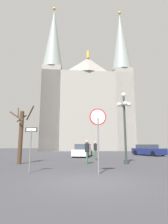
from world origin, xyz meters
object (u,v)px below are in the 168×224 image
bare_tree (21,134)px  parked_car_near_navy (148,150)px  pedestrian_walking (87,149)px  cathedral (86,104)px  parked_car_far_white (83,151)px  street_lamp (125,118)px  stop_sign (98,127)px  pedestrian_standing (95,149)px  one_way_arrow_sign (31,144)px

bare_tree → parked_car_near_navy: bare_tree is taller
pedestrian_walking → cathedral: bearing=86.7°
bare_tree → parked_car_far_white: bearing=56.9°
cathedral → parked_car_far_white: 23.83m
parked_car_far_white → pedestrian_walking: 7.86m
street_lamp → pedestrian_walking: street_lamp is taller
street_lamp → bare_tree: 7.94m
street_lamp → parked_car_far_white: 8.98m
bare_tree → stop_sign: bearing=-42.3°
street_lamp → parked_car_near_navy: size_ratio=1.15×
parked_car_far_white → street_lamp: bearing=-70.4°
bare_tree → pedestrian_standing: size_ratio=2.59×
parked_car_near_navy → parked_car_far_white: parked_car_far_white is taller
pedestrian_walking → stop_sign: bearing=-86.4°
street_lamp → bare_tree: bearing=176.7°
one_way_arrow_sign → street_lamp: street_lamp is taller
cathedral → street_lamp: bearing=-87.8°
parked_car_far_white → parked_car_near_navy: bearing=12.2°
pedestrian_walking → bare_tree: bearing=177.4°
street_lamp → pedestrian_standing: bearing=117.4°
parked_car_near_navy → parked_car_far_white: 8.71m
cathedral → parked_car_near_navy: cathedral is taller
parked_car_near_navy → pedestrian_walking: (-8.51, -9.68, 0.39)m
cathedral → stop_sign: 34.92m
cathedral → parked_car_far_white: (-1.71, -21.37, -10.39)m
one_way_arrow_sign → street_lamp: bearing=32.2°
street_lamp → parked_car_far_white: (-2.87, 8.06, -2.72)m
stop_sign → parked_car_near_navy: (8.22, 14.24, -1.63)m
parked_car_near_navy → cathedral: bearing=109.2°
pedestrian_walking → pedestrian_standing: 3.53m
stop_sign → one_way_arrow_sign: stop_sign is taller
cathedral → one_way_arrow_sign: size_ratio=15.38×
one_way_arrow_sign → parked_car_near_navy: size_ratio=0.49×
one_way_arrow_sign → pedestrian_walking: size_ratio=1.32×
cathedral → parked_car_far_white: cathedral is taller
cathedral → stop_sign: size_ratio=10.91×
parked_car_near_navy → bare_tree: bearing=-145.0°
parked_car_far_white → stop_sign: bearing=-88.6°
street_lamp → pedestrian_standing: size_ratio=3.18×
pedestrian_walking → pedestrian_standing: bearing=73.9°
cathedral → bare_tree: 31.05m
one_way_arrow_sign → cathedral: bearing=81.7°
parked_car_far_white → pedestrian_standing: (0.99, -4.45, 0.35)m
stop_sign → bare_tree: 7.11m
bare_tree → parked_car_far_white: size_ratio=0.97×
cathedral → street_lamp: (1.15, -29.44, -7.67)m
bare_tree → pedestrian_standing: bearing=28.0°
pedestrian_standing → street_lamp: bearing=-62.6°
cathedral → one_way_arrow_sign: (-4.87, -33.23, -9.63)m
stop_sign → pedestrian_standing: bearing=85.0°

